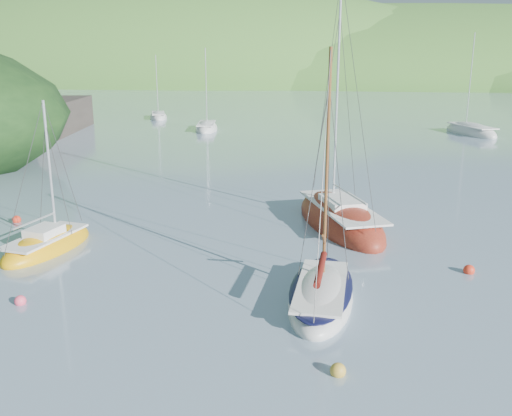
% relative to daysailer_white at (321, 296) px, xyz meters
% --- Properties ---
extents(ground, '(700.00, 700.00, 0.00)m').
position_rel_daysailer_white_xyz_m(ground, '(-3.84, -4.67, -0.22)').
color(ground, '#768FA3').
rests_on(ground, ground).
extents(shoreline_hills, '(690.00, 135.00, 56.00)m').
position_rel_daysailer_white_xyz_m(shoreline_hills, '(-13.50, 167.76, -0.22)').
color(shoreline_hills, '#39732C').
rests_on(shoreline_hills, ground).
extents(daysailer_white, '(2.46, 6.34, 9.65)m').
position_rel_daysailer_white_xyz_m(daysailer_white, '(0.00, 0.00, 0.00)').
color(daysailer_white, silver).
rests_on(daysailer_white, ground).
extents(sloop_red, '(6.38, 9.65, 13.53)m').
position_rel_daysailer_white_xyz_m(sloop_red, '(0.44, 9.57, 0.02)').
color(sloop_red, '#95351B').
rests_on(sloop_red, ground).
extents(sailboat_yellow, '(3.10, 5.86, 7.39)m').
position_rel_daysailer_white_xyz_m(sailboat_yellow, '(-12.78, 3.58, -0.04)').
color(sailboat_yellow, '#EAA20A').
rests_on(sailboat_yellow, ground).
extents(distant_sloop_a, '(3.62, 7.27, 9.92)m').
position_rel_daysailer_white_xyz_m(distant_sloop_a, '(-15.55, 44.09, -0.05)').
color(distant_sloop_a, silver).
rests_on(distant_sloop_a, ground).
extents(distant_sloop_b, '(5.96, 8.59, 11.60)m').
position_rel_daysailer_white_xyz_m(distant_sloop_b, '(13.69, 45.78, -0.03)').
color(distant_sloop_b, silver).
rests_on(distant_sloop_b, ground).
extents(distant_sloop_c, '(4.23, 6.67, 8.98)m').
position_rel_daysailer_white_xyz_m(distant_sloop_c, '(-24.76, 54.21, -0.06)').
color(distant_sloop_c, silver).
rests_on(distant_sloop_c, ground).
extents(mooring_buoys, '(22.97, 12.61, 0.47)m').
position_rel_daysailer_white_xyz_m(mooring_buoys, '(-4.90, 1.35, -0.10)').
color(mooring_buoys, gold).
rests_on(mooring_buoys, ground).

